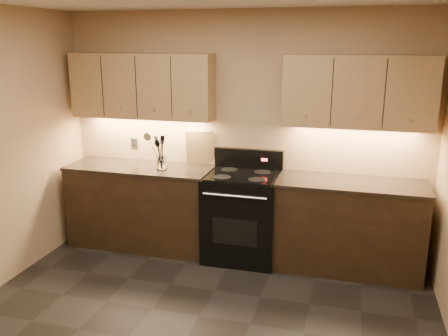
{
  "coord_description": "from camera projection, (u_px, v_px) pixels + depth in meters",
  "views": [
    {
      "loc": [
        1.16,
        -2.96,
        2.27
      ],
      "look_at": [
        -0.06,
        1.45,
        1.05
      ],
      "focal_mm": 38.0,
      "sensor_mm": 36.0,
      "label": 1
    }
  ],
  "objects": [
    {
      "name": "upper_cab_right",
      "position": [
        358.0,
        92.0,
        4.59
      ],
      "size": [
        1.44,
        0.3,
        0.7
      ],
      "primitive_type": "cube",
      "color": "tan",
      "rests_on": "wall_back"
    },
    {
      "name": "counter_left",
      "position": [
        142.0,
        206.0,
        5.38
      ],
      "size": [
        1.62,
        0.62,
        0.93
      ],
      "color": "black",
      "rests_on": "ground"
    },
    {
      "name": "steel_spatula",
      "position": [
        165.0,
        151.0,
        5.09
      ],
      "size": [
        0.19,
        0.11,
        0.38
      ],
      "primitive_type": null,
      "rotation": [
        0.08,
        -0.26,
        -0.2
      ],
      "color": "silver",
      "rests_on": "utensil_crock"
    },
    {
      "name": "stove",
      "position": [
        242.0,
        215.0,
        5.06
      ],
      "size": [
        0.76,
        0.68,
        1.14
      ],
      "color": "black",
      "rests_on": "ground"
    },
    {
      "name": "upper_cab_left",
      "position": [
        142.0,
        86.0,
        5.18
      ],
      "size": [
        1.6,
        0.3,
        0.7
      ],
      "primitive_type": "cube",
      "color": "tan",
      "rests_on": "wall_back"
    },
    {
      "name": "black_turner",
      "position": [
        161.0,
        152.0,
        5.07
      ],
      "size": [
        0.11,
        0.14,
        0.37
      ],
      "primitive_type": null,
      "rotation": [
        -0.09,
        0.06,
        0.4
      ],
      "color": "black",
      "rests_on": "utensil_crock"
    },
    {
      "name": "utensil_crock",
      "position": [
        162.0,
        163.0,
        5.13
      ],
      "size": [
        0.13,
        0.13,
        0.14
      ],
      "color": "white",
      "rests_on": "counter_left"
    },
    {
      "name": "outlet_plate",
      "position": [
        134.0,
        143.0,
        5.54
      ],
      "size": [
        0.08,
        0.01,
        0.12
      ],
      "primitive_type": "cube",
      "color": "#B2B5BA",
      "rests_on": "wall_back"
    },
    {
      "name": "wall_back",
      "position": [
        243.0,
        134.0,
        5.16
      ],
      "size": [
        4.0,
        0.04,
        2.6
      ],
      "primitive_type": "cube",
      "color": "tan",
      "rests_on": "ground"
    },
    {
      "name": "steel_skimmer",
      "position": [
        163.0,
        150.0,
        5.07
      ],
      "size": [
        0.27,
        0.1,
        0.4
      ],
      "primitive_type": null,
      "rotation": [
        0.06,
        -0.46,
        -0.11
      ],
      "color": "silver",
      "rests_on": "utensil_crock"
    },
    {
      "name": "cutting_board",
      "position": [
        200.0,
        148.0,
        5.29
      ],
      "size": [
        0.32,
        0.14,
        0.39
      ],
      "primitive_type": "cube",
      "rotation": [
        0.16,
        0.0,
        0.19
      ],
      "color": "tan",
      "rests_on": "counter_left"
    },
    {
      "name": "counter_right",
      "position": [
        348.0,
        226.0,
        4.8
      ],
      "size": [
        1.46,
        0.62,
        0.93
      ],
      "color": "black",
      "rests_on": "ground"
    },
    {
      "name": "wooden_spoon",
      "position": [
        158.0,
        153.0,
        5.12
      ],
      "size": [
        0.11,
        0.07,
        0.33
      ],
      "primitive_type": null,
      "rotation": [
        -0.02,
        0.15,
        0.13
      ],
      "color": "tan",
      "rests_on": "utensil_crock"
    },
    {
      "name": "black_spoon",
      "position": [
        161.0,
        152.0,
        5.11
      ],
      "size": [
        0.07,
        0.17,
        0.34
      ],
      "primitive_type": null,
      "rotation": [
        0.33,
        0.01,
        -0.06
      ],
      "color": "black",
      "rests_on": "utensil_crock"
    }
  ]
}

